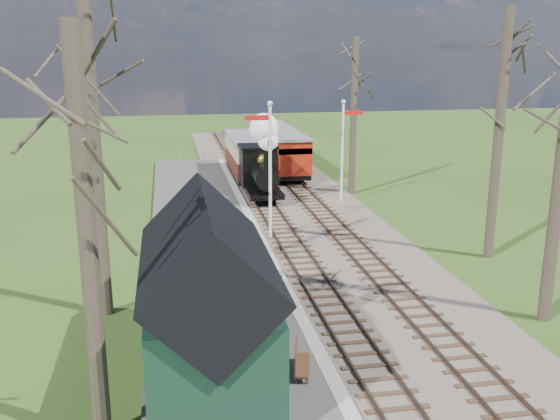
% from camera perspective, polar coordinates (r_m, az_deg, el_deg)
% --- Properties ---
extents(distant_hills, '(114.40, 48.00, 22.02)m').
position_cam_1_polar(distant_hills, '(79.21, -5.12, -3.46)').
color(distant_hills, '#385B23').
rests_on(distant_hills, ground).
extents(ballast_bed, '(8.00, 60.00, 0.10)m').
position_cam_1_polar(ballast_bed, '(34.28, 0.76, 0.52)').
color(ballast_bed, brown).
rests_on(ballast_bed, ground).
extents(track_near, '(1.60, 60.00, 0.15)m').
position_cam_1_polar(track_near, '(34.05, -1.38, 0.51)').
color(track_near, brown).
rests_on(track_near, ground).
extents(track_far, '(1.60, 60.00, 0.15)m').
position_cam_1_polar(track_far, '(34.54, 2.88, 0.70)').
color(track_far, brown).
rests_on(track_far, ground).
extents(platform, '(5.00, 44.00, 0.20)m').
position_cam_1_polar(platform, '(26.04, -6.25, -4.11)').
color(platform, '#474442').
rests_on(platform, ground).
extents(coping_strip, '(0.40, 44.00, 0.21)m').
position_cam_1_polar(coping_strip, '(26.29, -1.23, -3.83)').
color(coping_strip, '#B2AD9E').
rests_on(coping_strip, ground).
extents(station_shed, '(3.25, 6.30, 4.78)m').
position_cam_1_polar(station_shed, '(15.89, -6.63, -8.36)').
color(station_shed, black).
rests_on(station_shed, platform).
extents(semaphore_near, '(1.22, 0.24, 6.22)m').
position_cam_1_polar(semaphore_near, '(27.39, -1.05, 4.54)').
color(semaphore_near, silver).
rests_on(semaphore_near, ground).
extents(semaphore_far, '(1.22, 0.24, 5.72)m').
position_cam_1_polar(semaphore_far, '(34.34, 5.85, 6.09)').
color(semaphore_far, silver).
rests_on(semaphore_far, ground).
extents(bare_trees, '(15.51, 22.39, 12.00)m').
position_cam_1_polar(bare_trees, '(21.93, 6.92, 6.07)').
color(bare_trees, '#382D23').
rests_on(bare_trees, ground).
extents(fence_line, '(12.60, 0.08, 1.00)m').
position_cam_1_polar(fence_line, '(47.59, -3.68, 5.13)').
color(fence_line, slate).
rests_on(fence_line, ground).
extents(locomotive, '(1.97, 4.59, 4.92)m').
position_cam_1_polar(locomotive, '(34.70, -1.72, 4.41)').
color(locomotive, black).
rests_on(locomotive, ground).
extents(coach, '(2.29, 7.87, 2.42)m').
position_cam_1_polar(coach, '(40.73, -2.99, 5.07)').
color(coach, black).
rests_on(coach, ground).
extents(red_carriage_a, '(2.25, 5.56, 2.36)m').
position_cam_1_polar(red_carriage_a, '(40.96, 0.66, 5.11)').
color(red_carriage_a, black).
rests_on(red_carriage_a, ground).
extents(red_carriage_b, '(2.25, 5.56, 2.36)m').
position_cam_1_polar(red_carriage_b, '(46.30, -0.64, 6.23)').
color(red_carriage_b, black).
rests_on(red_carriage_b, ground).
extents(sign_board, '(0.33, 0.71, 1.07)m').
position_cam_1_polar(sign_board, '(19.58, -2.60, -8.56)').
color(sign_board, '#104D37').
rests_on(sign_board, platform).
extents(bench, '(0.68, 1.34, 0.74)m').
position_cam_1_polar(bench, '(16.71, 1.72, -13.60)').
color(bench, '#4D2D1B').
rests_on(bench, platform).
extents(person, '(0.46, 0.60, 1.48)m').
position_cam_1_polar(person, '(19.55, -0.04, -7.94)').
color(person, '#1B1E32').
rests_on(person, platform).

